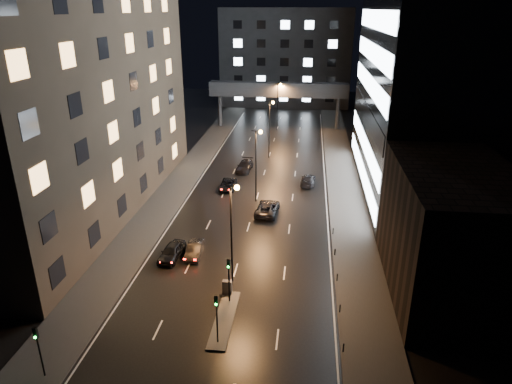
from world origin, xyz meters
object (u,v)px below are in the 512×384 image
Objects in this scene: car_away_b at (194,250)px; car_away_d at (245,166)px; car_away_a at (172,252)px; car_toward_b at (308,180)px; car_toward_a at (267,208)px; utility_cabinet at (227,287)px; car_away_c at (228,185)px.

car_away_d reaches higher than car_away_b.
car_away_d is (3.80, 28.92, -0.01)m from car_away_a.
car_away_d is 11.62m from car_toward_b.
car_away_b is 0.75× the size of car_toward_a.
car_away_b is at bearing -88.67° from car_away_d.
car_away_d is at bearing -22.38° from car_toward_b.
car_toward_a is at bearing 69.12° from car_toward_b.
car_away_d reaches higher than utility_cabinet.
car_away_a is 2.42m from car_away_b.
car_away_c is 0.90× the size of car_away_d.
car_away_a is 1.08× the size of car_away_b.
car_toward_b is (11.76, 3.23, 0.06)m from car_away_c.
car_away_a reaches higher than utility_cabinet.
car_away_c is 0.85× the size of car_toward_a.
car_away_a is at bearing 62.91° from car_toward_b.
car_away_a is at bearing -96.63° from car_away_c.
car_away_a is at bearing 139.37° from utility_cabinet.
car_away_c is 3.67× the size of utility_cabinet.
car_away_c is at bearing 19.16° from car_toward_b.
car_away_a is 3.51× the size of utility_cabinet.
car_toward_b is at bearing 15.57° from car_away_c.
car_away_d is at bearing 81.13° from car_away_c.
car_toward_a is 1.12× the size of car_toward_b.
car_toward_b is 3.85× the size of utility_cabinet.
utility_cabinet is at bearing 88.54° from car_toward_a.
car_toward_a is (5.29, -16.31, 0.01)m from car_away_d.
car_away_c is (0.20, 19.73, -0.03)m from car_away_b.
car_away_d is at bearing 88.96° from car_away_a.
car_away_a reaches higher than car_away_c.
car_away_b is at bearing 66.27° from car_toward_b.
car_away_b is at bearing 64.76° from car_toward_a.
car_away_c is 10.35m from car_toward_a.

